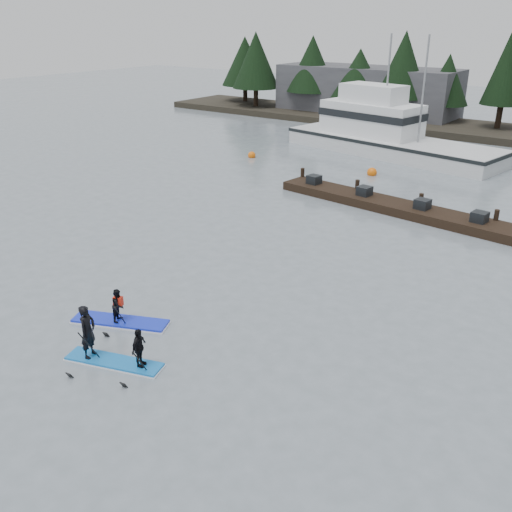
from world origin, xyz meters
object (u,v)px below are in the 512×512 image
Objects in this scene: floating_dock at (396,207)px; paddleboard_solo at (119,313)px; paddleboard_duo at (109,344)px; fishing_boat_large at (386,144)px.

paddleboard_solo reaches higher than floating_dock.
floating_dock is 4.26× the size of paddleboard_solo.
paddleboard_duo is at bearing -71.56° from paddleboard_solo.
floating_dock is 17.07m from paddleboard_solo.
paddleboard_solo is (3.71, -29.56, -0.34)m from fishing_boat_large.
fishing_boat_large is 5.16× the size of paddleboard_solo.
fishing_boat_large is at bearing 123.25° from floating_dock.
floating_dock is at bearing 69.14° from paddleboard_duo.
paddleboard_solo is at bearing -92.21° from floating_dock.
paddleboard_solo is 2.43m from paddleboard_duo.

